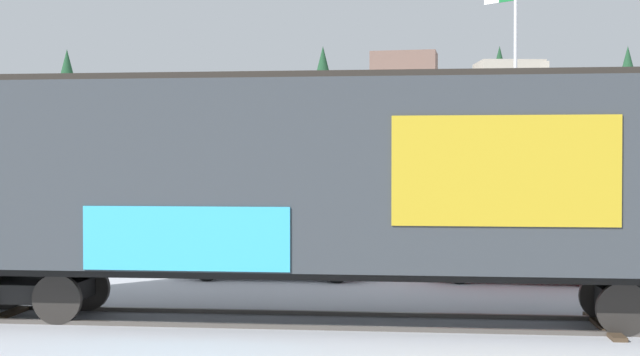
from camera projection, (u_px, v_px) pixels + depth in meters
name	position (u px, v px, depth m)	size (l,w,h in m)	color
ground_plane	(324.00, 322.00, 15.68)	(260.00, 260.00, 0.00)	#B2B5BC
track	(348.00, 321.00, 15.63)	(60.02, 3.43, 0.08)	#4C4742
freight_car	(334.00, 178.00, 15.60)	(16.89, 3.25, 4.64)	#33383D
flagpole	(511.00, 80.00, 28.87)	(1.10, 0.84, 9.46)	silver
hillside	(411.00, 145.00, 89.37)	(157.35, 40.50, 14.22)	silver
parked_car_white	(273.00, 245.00, 21.83)	(4.82, 2.05, 1.63)	silver
parked_car_red	(523.00, 247.00, 21.19)	(4.82, 2.24, 1.62)	#B21E1E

